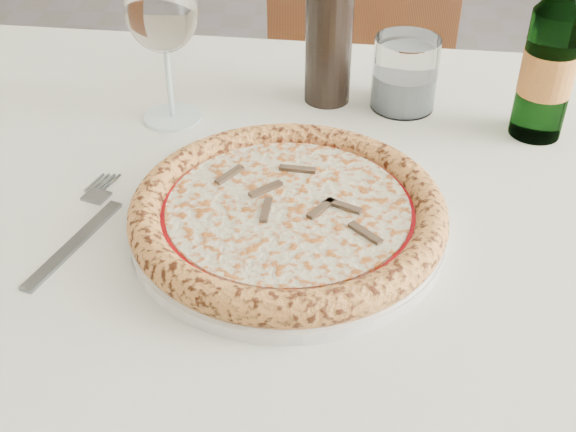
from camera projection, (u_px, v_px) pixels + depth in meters
The scene contains 9 objects.
dining_table at pixel (292, 243), 0.89m from camera, with size 1.42×0.91×0.76m.
chair_far at pixel (351, 65), 1.61m from camera, with size 0.52×0.52×0.93m.
plate at pixel (288, 225), 0.75m from camera, with size 0.33×0.33×0.02m.
pizza at pixel (288, 211), 0.74m from camera, with size 0.33×0.33×0.03m.
fork at pixel (81, 229), 0.76m from camera, with size 0.07×0.22×0.00m.
wine_glass at pixel (162, 14), 0.87m from camera, with size 0.09×0.09×0.20m.
tumbler at pixel (404, 78), 0.96m from camera, with size 0.09×0.09×0.10m.
beer_bottle at pixel (550, 60), 0.86m from camera, with size 0.06×0.06×0.25m.
wine_bottle at pixel (329, 24), 0.93m from camera, with size 0.06×0.06×0.25m.
Camera 1 is at (0.04, -0.52, 1.22)m, focal length 45.00 mm.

